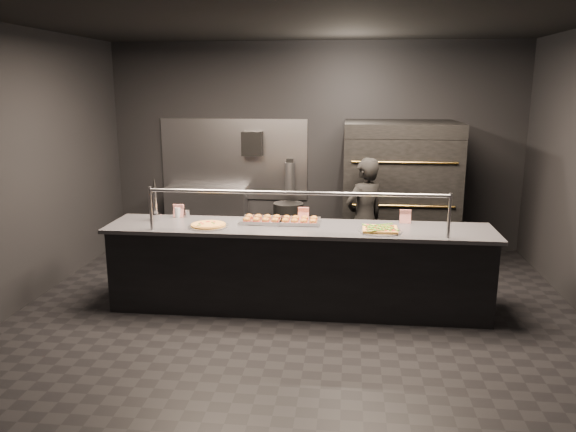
# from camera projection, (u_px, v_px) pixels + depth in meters

# --- Properties ---
(room) EXTENTS (6.04, 6.00, 3.00)m
(room) POSITION_uv_depth(u_px,v_px,m) (297.00, 172.00, 5.87)
(room) COLOR black
(room) RESTS_ON ground
(service_counter) EXTENTS (4.10, 0.78, 1.37)m
(service_counter) POSITION_uv_depth(u_px,v_px,m) (298.00, 267.00, 6.05)
(service_counter) COLOR black
(service_counter) RESTS_ON ground
(pizza_oven) EXTENTS (1.50, 1.23, 1.91)m
(pizza_oven) POSITION_uv_depth(u_px,v_px,m) (399.00, 192.00, 7.65)
(pizza_oven) COLOR black
(pizza_oven) RESTS_ON ground
(prep_shelf) EXTENTS (1.20, 0.35, 0.90)m
(prep_shelf) POSITION_uv_depth(u_px,v_px,m) (207.00, 216.00, 8.47)
(prep_shelf) COLOR #99999E
(prep_shelf) RESTS_ON ground
(towel_dispenser) EXTENTS (0.30, 0.20, 0.35)m
(towel_dispenser) POSITION_uv_depth(u_px,v_px,m) (252.00, 143.00, 8.22)
(towel_dispenser) COLOR black
(towel_dispenser) RESTS_ON room
(fire_extinguisher) EXTENTS (0.14, 0.14, 0.51)m
(fire_extinguisher) POSITION_uv_depth(u_px,v_px,m) (290.00, 177.00, 8.28)
(fire_extinguisher) COLOR #B2B2B7
(fire_extinguisher) RESTS_ON room
(beer_tap) EXTENTS (0.13, 0.18, 0.48)m
(beer_tap) POSITION_uv_depth(u_px,v_px,m) (155.00, 208.00, 6.20)
(beer_tap) COLOR silver
(beer_tap) RESTS_ON service_counter
(round_pizza) EXTENTS (0.42, 0.42, 0.03)m
(round_pizza) POSITION_uv_depth(u_px,v_px,m) (208.00, 225.00, 5.94)
(round_pizza) COLOR silver
(round_pizza) RESTS_ON service_counter
(slider_tray_a) EXTENTS (0.49, 0.38, 0.07)m
(slider_tray_a) POSITION_uv_depth(u_px,v_px,m) (262.00, 220.00, 6.13)
(slider_tray_a) COLOR silver
(slider_tray_a) RESTS_ON service_counter
(slider_tray_b) EXTENTS (0.44, 0.32, 0.07)m
(slider_tray_b) POSITION_uv_depth(u_px,v_px,m) (300.00, 221.00, 6.09)
(slider_tray_b) COLOR silver
(slider_tray_b) RESTS_ON service_counter
(square_pizza) EXTENTS (0.45, 0.45, 0.05)m
(square_pizza) POSITION_uv_depth(u_px,v_px,m) (380.00, 230.00, 5.75)
(square_pizza) COLOR silver
(square_pizza) RESTS_ON service_counter
(condiment_jar) EXTENTS (0.17, 0.07, 0.11)m
(condiment_jar) POSITION_uv_depth(u_px,v_px,m) (181.00, 213.00, 6.35)
(condiment_jar) COLOR silver
(condiment_jar) RESTS_ON service_counter
(tent_cards) EXTENTS (2.65, 0.04, 0.15)m
(tent_cards) POSITION_uv_depth(u_px,v_px,m) (294.00, 214.00, 6.21)
(tent_cards) COLOR white
(tent_cards) RESTS_ON service_counter
(trash_bin) EXTENTS (0.44, 0.44, 0.73)m
(trash_bin) POSITION_uv_depth(u_px,v_px,m) (288.00, 228.00, 8.16)
(trash_bin) COLOR black
(trash_bin) RESTS_ON ground
(worker) EXTENTS (0.67, 0.64, 1.53)m
(worker) POSITION_uv_depth(u_px,v_px,m) (364.00, 219.00, 6.94)
(worker) COLOR black
(worker) RESTS_ON ground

